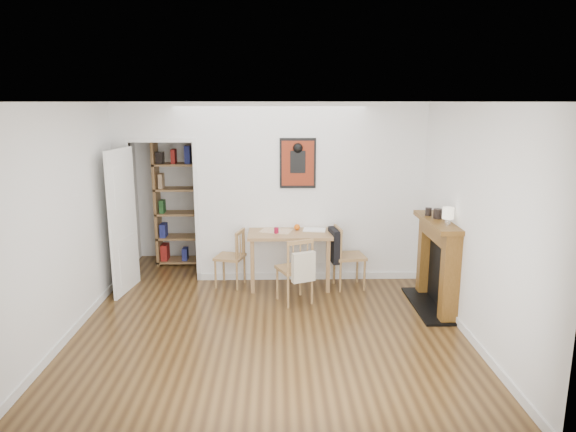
{
  "coord_description": "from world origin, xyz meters",
  "views": [
    {
      "loc": [
        0.1,
        -5.99,
        2.59
      ],
      "look_at": [
        0.24,
        0.6,
        1.14
      ],
      "focal_mm": 32.0,
      "sensor_mm": 36.0,
      "label": 1
    }
  ],
  "objects_px": {
    "red_glass": "(276,230)",
    "ceramic_jar_a": "(438,214)",
    "mantel_lamp": "(448,214)",
    "dining_table": "(290,238)",
    "chair_right": "(348,256)",
    "bookshelf": "(183,201)",
    "notebook": "(314,230)",
    "fireplace": "(438,261)",
    "chair_front": "(295,269)",
    "chair_left": "(230,258)",
    "orange_fruit": "(297,227)",
    "ceramic_jar_b": "(428,212)"
  },
  "relations": [
    {
      "from": "chair_front",
      "to": "mantel_lamp",
      "type": "relative_size",
      "value": 4.13
    },
    {
      "from": "ceramic_jar_a",
      "to": "orange_fruit",
      "type": "bearing_deg",
      "value": 153.44
    },
    {
      "from": "chair_front",
      "to": "fireplace",
      "type": "xyz_separation_m",
      "value": [
        1.83,
        -0.2,
        0.16
      ]
    },
    {
      "from": "chair_front",
      "to": "ceramic_jar_a",
      "type": "distance_m",
      "value": 1.96
    },
    {
      "from": "ceramic_jar_b",
      "to": "chair_left",
      "type": "bearing_deg",
      "value": 167.13
    },
    {
      "from": "mantel_lamp",
      "to": "fireplace",
      "type": "bearing_deg",
      "value": 87.43
    },
    {
      "from": "bookshelf",
      "to": "notebook",
      "type": "height_order",
      "value": "bookshelf"
    },
    {
      "from": "chair_right",
      "to": "ceramic_jar_a",
      "type": "distance_m",
      "value": 1.44
    },
    {
      "from": "chair_left",
      "to": "fireplace",
      "type": "height_order",
      "value": "fireplace"
    },
    {
      "from": "dining_table",
      "to": "chair_right",
      "type": "bearing_deg",
      "value": -7.82
    },
    {
      "from": "chair_right",
      "to": "chair_front",
      "type": "bearing_deg",
      "value": -145.19
    },
    {
      "from": "dining_table",
      "to": "ceramic_jar_b",
      "type": "height_order",
      "value": "ceramic_jar_b"
    },
    {
      "from": "bookshelf",
      "to": "orange_fruit",
      "type": "height_order",
      "value": "bookshelf"
    },
    {
      "from": "chair_left",
      "to": "chair_right",
      "type": "height_order",
      "value": "chair_right"
    },
    {
      "from": "chair_left",
      "to": "notebook",
      "type": "height_order",
      "value": "chair_left"
    },
    {
      "from": "red_glass",
      "to": "ceramic_jar_a",
      "type": "xyz_separation_m",
      "value": [
        2.05,
        -0.69,
        0.38
      ]
    },
    {
      "from": "notebook",
      "to": "mantel_lamp",
      "type": "xyz_separation_m",
      "value": [
        1.51,
        -1.21,
        0.48
      ]
    },
    {
      "from": "notebook",
      "to": "mantel_lamp",
      "type": "relative_size",
      "value": 1.47
    },
    {
      "from": "chair_right",
      "to": "ceramic_jar_a",
      "type": "height_order",
      "value": "ceramic_jar_a"
    },
    {
      "from": "chair_left",
      "to": "orange_fruit",
      "type": "height_order",
      "value": "orange_fruit"
    },
    {
      "from": "dining_table",
      "to": "fireplace",
      "type": "distance_m",
      "value": 2.06
    },
    {
      "from": "mantel_lamp",
      "to": "ceramic_jar_a",
      "type": "relative_size",
      "value": 1.71
    },
    {
      "from": "chair_right",
      "to": "ceramic_jar_a",
      "type": "bearing_deg",
      "value": -33.09
    },
    {
      "from": "chair_left",
      "to": "orange_fruit",
      "type": "bearing_deg",
      "value": 5.28
    },
    {
      "from": "chair_left",
      "to": "orange_fruit",
      "type": "relative_size",
      "value": 9.64
    },
    {
      "from": "chair_front",
      "to": "red_glass",
      "type": "bearing_deg",
      "value": 113.6
    },
    {
      "from": "fireplace",
      "to": "notebook",
      "type": "xyz_separation_m",
      "value": [
        -1.52,
        0.92,
        0.19
      ]
    },
    {
      "from": "chair_right",
      "to": "bookshelf",
      "type": "xyz_separation_m",
      "value": [
        -2.53,
        1.21,
        0.57
      ]
    },
    {
      "from": "chair_front",
      "to": "chair_right",
      "type": "bearing_deg",
      "value": 34.81
    },
    {
      "from": "red_glass",
      "to": "notebook",
      "type": "height_order",
      "value": "red_glass"
    },
    {
      "from": "chair_left",
      "to": "red_glass",
      "type": "height_order",
      "value": "red_glass"
    },
    {
      "from": "chair_left",
      "to": "red_glass",
      "type": "relative_size",
      "value": 9.98
    },
    {
      "from": "chair_left",
      "to": "chair_right",
      "type": "xyz_separation_m",
      "value": [
        1.69,
        -0.11,
        0.05
      ]
    },
    {
      "from": "dining_table",
      "to": "chair_left",
      "type": "distance_m",
      "value": 0.91
    },
    {
      "from": "dining_table",
      "to": "chair_right",
      "type": "height_order",
      "value": "chair_right"
    },
    {
      "from": "ceramic_jar_b",
      "to": "chair_right",
      "type": "bearing_deg",
      "value": 152.94
    },
    {
      "from": "bookshelf",
      "to": "notebook",
      "type": "bearing_deg",
      "value": -26.61
    },
    {
      "from": "chair_front",
      "to": "notebook",
      "type": "height_order",
      "value": "chair_front"
    },
    {
      "from": "chair_left",
      "to": "bookshelf",
      "type": "relative_size",
      "value": 0.4
    },
    {
      "from": "orange_fruit",
      "to": "ceramic_jar_b",
      "type": "distance_m",
      "value": 1.86
    },
    {
      "from": "notebook",
      "to": "fireplace",
      "type": "bearing_deg",
      "value": -31.17
    },
    {
      "from": "bookshelf",
      "to": "ceramic_jar_a",
      "type": "height_order",
      "value": "bookshelf"
    },
    {
      "from": "ceramic_jar_a",
      "to": "ceramic_jar_b",
      "type": "height_order",
      "value": "ceramic_jar_a"
    },
    {
      "from": "red_glass",
      "to": "mantel_lamp",
      "type": "relative_size",
      "value": 0.39
    },
    {
      "from": "dining_table",
      "to": "red_glass",
      "type": "distance_m",
      "value": 0.25
    },
    {
      "from": "chair_front",
      "to": "fireplace",
      "type": "bearing_deg",
      "value": -6.17
    },
    {
      "from": "chair_left",
      "to": "ceramic_jar_b",
      "type": "xyz_separation_m",
      "value": [
        2.65,
        -0.61,
        0.79
      ]
    },
    {
      "from": "chair_right",
      "to": "orange_fruit",
      "type": "height_order",
      "value": "chair_right"
    },
    {
      "from": "orange_fruit",
      "to": "mantel_lamp",
      "type": "height_order",
      "value": "mantel_lamp"
    },
    {
      "from": "mantel_lamp",
      "to": "chair_front",
      "type": "bearing_deg",
      "value": 164.94
    }
  ]
}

